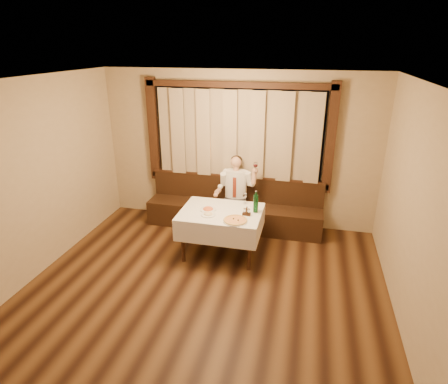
% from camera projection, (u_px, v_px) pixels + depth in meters
% --- Properties ---
extents(room, '(5.01, 6.01, 2.81)m').
position_uv_depth(room, '(208.00, 182.00, 4.92)').
color(room, black).
rests_on(room, ground).
extents(banquette, '(3.20, 0.61, 0.94)m').
position_uv_depth(banquette, '(234.00, 210.00, 6.94)').
color(banquette, black).
rests_on(banquette, ground).
extents(dining_table, '(1.27, 0.97, 0.76)m').
position_uv_depth(dining_table, '(221.00, 217.00, 5.89)').
color(dining_table, black).
rests_on(dining_table, ground).
extents(pizza, '(0.37, 0.37, 0.04)m').
position_uv_depth(pizza, '(235.00, 220.00, 5.51)').
color(pizza, white).
rests_on(pizza, dining_table).
extents(pasta_red, '(0.26, 0.26, 0.09)m').
position_uv_depth(pasta_red, '(208.00, 208.00, 5.87)').
color(pasta_red, white).
rests_on(pasta_red, dining_table).
extents(pasta_cream, '(0.23, 0.23, 0.08)m').
position_uv_depth(pasta_cream, '(208.00, 213.00, 5.71)').
color(pasta_cream, white).
rests_on(pasta_cream, dining_table).
extents(green_bottle, '(0.08, 0.08, 0.35)m').
position_uv_depth(green_bottle, '(256.00, 203.00, 5.76)').
color(green_bottle, '#104D20').
rests_on(green_bottle, dining_table).
extents(table_wine_glass, '(0.07, 0.07, 0.19)m').
position_uv_depth(table_wine_glass, '(245.00, 196.00, 6.08)').
color(table_wine_glass, white).
rests_on(table_wine_glass, dining_table).
extents(cruet_caddy, '(0.12, 0.07, 0.13)m').
position_uv_depth(cruet_caddy, '(247.00, 212.00, 5.70)').
color(cruet_caddy, black).
rests_on(cruet_caddy, dining_table).
extents(seated_man, '(0.74, 0.55, 1.37)m').
position_uv_depth(seated_man, '(235.00, 188.00, 6.67)').
color(seated_man, black).
rests_on(seated_man, ground).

